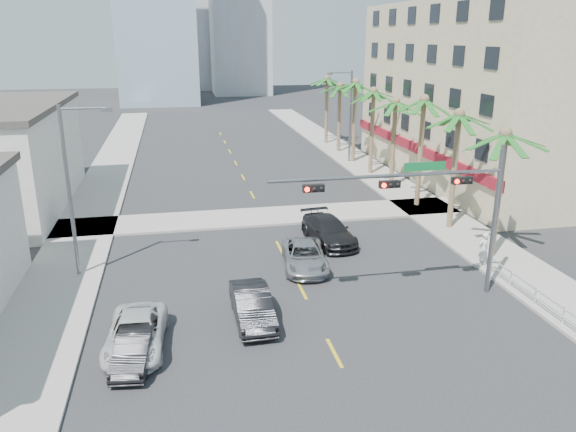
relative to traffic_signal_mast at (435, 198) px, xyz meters
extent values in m
plane|color=#262628|center=(-5.78, -7.95, -5.06)|extent=(260.00, 260.00, 0.00)
cube|color=gray|center=(6.22, 12.05, -4.99)|extent=(4.00, 120.00, 0.15)
cube|color=gray|center=(-17.78, 12.05, -4.99)|extent=(4.00, 120.00, 0.15)
cube|color=gray|center=(-5.78, 14.05, -4.99)|extent=(80.00, 4.00, 0.15)
cube|color=tan|center=(16.22, 22.05, 2.44)|extent=(15.00, 28.00, 15.00)
cube|color=maroon|center=(8.62, 22.05, -2.06)|extent=(0.30, 28.00, 0.80)
cylinder|color=slate|center=(3.22, 0.05, -1.46)|extent=(0.24, 0.24, 7.20)
cylinder|color=slate|center=(-2.28, 0.05, 1.14)|extent=(11.00, 0.16, 0.16)
cube|color=#0C662D|center=(-0.58, 0.05, 1.49)|extent=(2.00, 0.05, 0.40)
cube|color=black|center=(1.22, -0.10, 0.79)|extent=(0.95, 0.28, 0.32)
sphere|color=#FF0C05|center=(0.90, -0.26, 0.79)|extent=(0.22, 0.22, 0.22)
cube|color=black|center=(-2.28, -0.10, 0.79)|extent=(0.95, 0.28, 0.32)
sphere|color=#FF0C05|center=(-2.60, -0.26, 0.79)|extent=(0.22, 0.22, 0.22)
cube|color=black|center=(-5.78, -0.10, 0.79)|extent=(0.95, 0.28, 0.32)
sphere|color=#FF0C05|center=(-6.10, -0.26, 0.79)|extent=(0.22, 0.22, 0.22)
cylinder|color=brown|center=(5.82, 4.05, -1.46)|extent=(0.36, 0.36, 7.20)
cylinder|color=brown|center=(5.82, 9.25, -1.28)|extent=(0.36, 0.36, 7.56)
cylinder|color=brown|center=(5.82, 14.45, -1.10)|extent=(0.36, 0.36, 7.92)
cylinder|color=brown|center=(5.82, 19.65, -1.46)|extent=(0.36, 0.36, 7.20)
cylinder|color=brown|center=(5.82, 24.85, -1.28)|extent=(0.36, 0.36, 7.56)
cylinder|color=brown|center=(5.82, 30.05, -1.10)|extent=(0.36, 0.36, 7.92)
cylinder|color=brown|center=(5.82, 35.25, -1.46)|extent=(0.36, 0.36, 7.20)
cylinder|color=brown|center=(5.82, 40.45, -1.28)|extent=(0.36, 0.36, 7.56)
cylinder|color=slate|center=(-16.98, 6.05, -0.56)|extent=(0.20, 0.20, 9.00)
cylinder|color=slate|center=(-15.88, 6.05, 3.74)|extent=(2.20, 0.12, 0.12)
cube|color=slate|center=(-14.78, 6.05, 3.64)|extent=(0.50, 0.25, 0.18)
cylinder|color=slate|center=(5.42, 30.05, -0.56)|extent=(0.20, 0.20, 9.00)
cylinder|color=slate|center=(4.32, 30.05, 3.74)|extent=(2.20, 0.12, 0.12)
cube|color=slate|center=(3.22, 30.05, 3.64)|extent=(0.50, 0.25, 0.18)
cylinder|color=silver|center=(4.52, -1.95, -4.51)|extent=(0.08, 8.00, 0.08)
cylinder|color=silver|center=(4.52, -1.95, -4.16)|extent=(0.08, 8.00, 0.08)
cylinder|color=silver|center=(4.52, -3.95, -4.56)|extent=(0.08, 0.08, 1.00)
cylinder|color=silver|center=(4.52, -1.95, -4.56)|extent=(0.08, 0.08, 1.00)
cylinder|color=silver|center=(4.52, 0.05, -4.56)|extent=(0.08, 0.08, 1.00)
cylinder|color=silver|center=(4.52, 2.05, -4.56)|extent=(0.08, 0.08, 1.00)
imported|color=black|center=(-13.58, -3.11, -4.44)|extent=(1.77, 3.88, 1.24)
imported|color=silver|center=(-13.58, -2.04, -4.38)|extent=(2.57, 5.04, 1.36)
imported|color=black|center=(-8.64, -0.63, -4.31)|extent=(1.67, 4.56, 1.49)
imported|color=#A9AAAE|center=(-5.00, 4.79, -4.38)|extent=(2.85, 5.16, 1.37)
imported|color=black|center=(-2.67, 8.36, -4.29)|extent=(2.80, 5.54, 1.54)
imported|color=silver|center=(4.52, 2.82, -3.96)|extent=(0.80, 0.64, 1.91)
camera|label=1|loc=(-11.52, -22.97, 7.11)|focal=35.00mm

